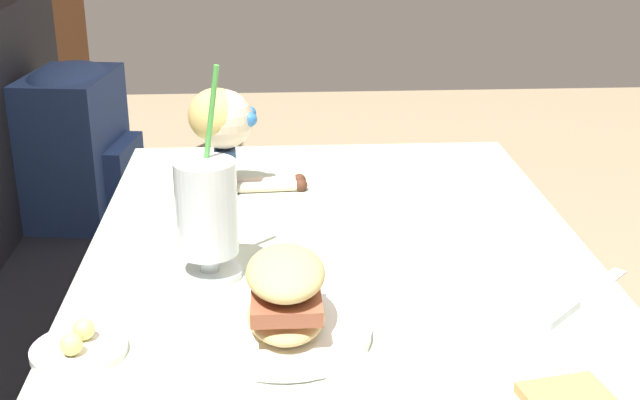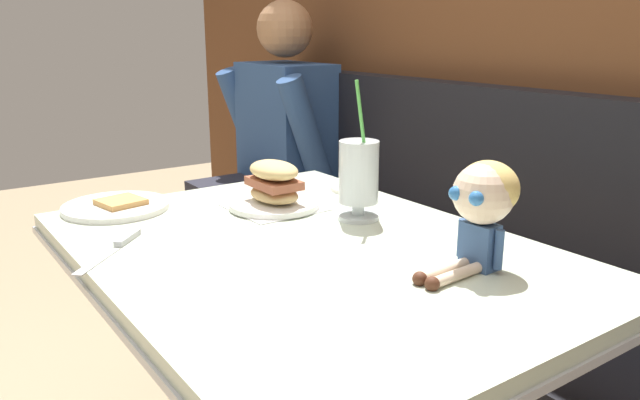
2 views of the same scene
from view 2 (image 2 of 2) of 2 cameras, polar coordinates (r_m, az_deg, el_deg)
wood_panel_wall at (r=1.81m, az=23.07°, el=15.51°), size 4.40×0.08×2.40m
booth_bench at (r=1.82m, az=15.93°, el=-12.48°), size 2.60×0.48×1.00m
diner_table at (r=1.33m, az=-1.14°, el=-12.21°), size 1.11×0.81×0.74m
toast_plate at (r=1.57m, az=-18.06°, el=-0.53°), size 0.25×0.25×0.03m
milkshake_glass at (r=1.40m, az=3.54°, el=2.21°), size 0.10×0.10×0.32m
sandwich_plate at (r=1.50m, az=-4.21°, el=0.98°), size 0.22×0.22×0.12m
butter_saucer at (r=1.68m, az=3.04°, el=1.21°), size 0.12×0.12×0.04m
butter_knife at (r=1.31m, az=-17.81°, el=-3.83°), size 0.18×0.18×0.01m
seated_doll at (r=1.14m, az=14.64°, el=0.03°), size 0.12×0.22×0.20m
diner_patron at (r=2.42m, az=-3.88°, el=5.53°), size 0.55×0.48×0.81m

